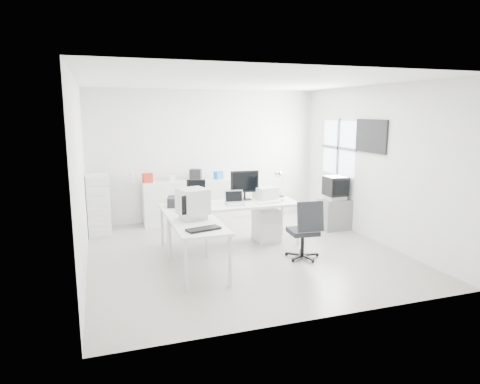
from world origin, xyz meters
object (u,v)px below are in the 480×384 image
object	(u,v)px
sideboard	(187,202)
lcd_monitor_small	(196,192)
inkjet_printer	(181,201)
lcd_monitor_large	(245,185)
side_desk	(197,248)
tv_cabinet	(334,214)
drawer_pedestal	(266,225)
filing_cabinet	(99,205)
laptop	(235,199)
laser_printer	(266,193)
crt_tv	(336,188)
office_chair	(303,229)
crt_monitor	(193,204)
main_desk	(230,225)

from	to	relation	value
sideboard	lcd_monitor_small	bearing A→B (deg)	-95.09
inkjet_printer	lcd_monitor_small	size ratio (longest dim) A/B	1.09
lcd_monitor_small	lcd_monitor_large	world-z (taller)	lcd_monitor_large
side_desk	tv_cabinet	world-z (taller)	side_desk
drawer_pedestal	filing_cabinet	bearing A→B (deg)	155.30
side_desk	lcd_monitor_large	bearing A→B (deg)	48.37
laptop	filing_cabinet	world-z (taller)	filing_cabinet
inkjet_printer	lcd_monitor_small	bearing A→B (deg)	39.56
drawer_pedestal	laser_printer	bearing A→B (deg)	73.61
tv_cabinet	drawer_pedestal	bearing A→B (deg)	-168.81
lcd_monitor_large	crt_tv	distance (m)	1.97
lcd_monitor_large	tv_cabinet	xyz separation A→B (m)	(1.96, 0.12, -0.72)
side_desk	lcd_monitor_large	distance (m)	1.92
sideboard	laser_printer	bearing A→B (deg)	-53.38
drawer_pedestal	inkjet_printer	size ratio (longest dim) A/B	1.34
office_chair	filing_cabinet	distance (m)	3.91
side_desk	tv_cabinet	bearing A→B (deg)	24.92
inkjet_printer	laser_printer	xyz separation A→B (m)	(1.60, 0.12, 0.03)
crt_monitor	drawer_pedestal	bearing A→B (deg)	15.25
laser_printer	tv_cabinet	size ratio (longest dim) A/B	0.62
main_desk	sideboard	distance (m)	1.83
lcd_monitor_small	main_desk	bearing A→B (deg)	-8.74
main_desk	inkjet_printer	xyz separation A→B (m)	(-0.85, 0.10, 0.45)
lcd_monitor_small	crt_monitor	distance (m)	1.14
office_chair	lcd_monitor_large	bearing A→B (deg)	118.58
drawer_pedestal	inkjet_printer	distance (m)	1.64
office_chair	filing_cabinet	xyz separation A→B (m)	(-3.09, 2.40, 0.10)
crt_monitor	lcd_monitor_large	bearing A→B (deg)	27.62
lcd_monitor_small	lcd_monitor_large	size ratio (longest dim) A/B	0.76
lcd_monitor_large	drawer_pedestal	bearing A→B (deg)	-26.05
side_desk	laptop	bearing A→B (deg)	48.01
crt_monitor	crt_tv	xyz separation A→B (m)	(3.16, 1.22, -0.15)
drawer_pedestal	lcd_monitor_small	world-z (taller)	lcd_monitor_small
lcd_monitor_small	laptop	size ratio (longest dim) A/B	1.29
side_desk	office_chair	xyz separation A→B (m)	(1.75, 0.08, 0.11)
lcd_monitor_small	office_chair	distance (m)	1.98
inkjet_printer	crt_monitor	world-z (taller)	crt_monitor
inkjet_printer	lcd_monitor_large	size ratio (longest dim) A/B	0.83
inkjet_printer	laser_printer	world-z (taller)	laser_printer
laser_printer	filing_cabinet	world-z (taller)	filing_cabinet
drawer_pedestal	filing_cabinet	size ratio (longest dim) A/B	0.51
lcd_monitor_large	laptop	distance (m)	0.49
inkjet_printer	crt_monitor	distance (m)	0.96
lcd_monitor_small	laser_printer	xyz separation A→B (m)	(1.30, -0.03, -0.10)
side_desk	lcd_monitor_large	size ratio (longest dim) A/B	2.59
inkjet_printer	lcd_monitor_large	distance (m)	1.22
office_chair	inkjet_printer	bearing A→B (deg)	152.58
side_desk	office_chair	world-z (taller)	office_chair
main_desk	crt_monitor	size ratio (longest dim) A/B	5.08
inkjet_printer	lcd_monitor_small	distance (m)	0.36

